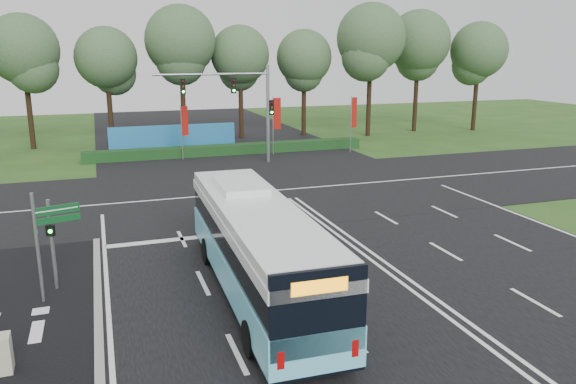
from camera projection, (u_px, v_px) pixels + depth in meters
name	position (u px, v px, depth m)	size (l,w,h in m)	color
ground	(372.00, 262.00, 21.72)	(120.00, 120.00, 0.00)	#244D19
road_main	(372.00, 261.00, 21.71)	(20.00, 120.00, 0.04)	black
road_cross	(278.00, 191.00, 32.73)	(120.00, 14.00, 0.05)	black
bike_path	(5.00, 354.00, 15.06)	(5.00, 18.00, 0.06)	black
kerb_strip	(99.00, 339.00, 15.80)	(0.25, 18.00, 0.12)	gray
city_bus	(257.00, 247.00, 18.36)	(2.77, 11.79, 3.37)	#67D2EF
pedestrian_signal	(52.00, 242.00, 18.70)	(0.30, 0.41, 3.20)	gray
street_sign	(47.00, 232.00, 17.79)	(1.40, 0.44, 3.69)	gray
banner_flag_left	(184.00, 124.00, 41.58)	(0.57, 0.27, 4.09)	gray
banner_flag_mid	(276.00, 117.00, 43.58)	(0.67, 0.08, 4.53)	gray
banner_flag_right	(353.00, 116.00, 44.52)	(0.62, 0.29, 4.49)	gray
traffic_light_gantry	(244.00, 99.00, 39.47)	(8.41, 0.28, 7.00)	gray
hedge	(229.00, 150.00, 44.12)	(22.00, 1.20, 0.80)	#133617
blue_hoarding	(173.00, 139.00, 44.99)	(10.00, 0.30, 2.20)	#1E6BA6
eucalyptus_row	(254.00, 47.00, 49.96)	(53.83, 8.70, 12.32)	black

